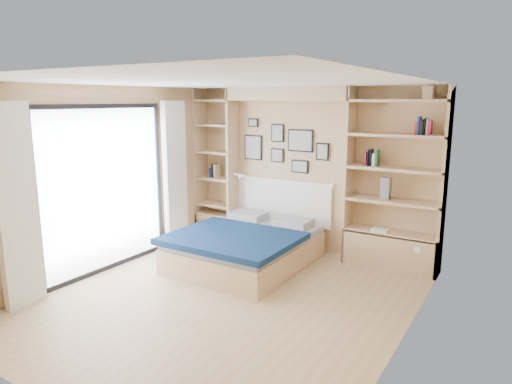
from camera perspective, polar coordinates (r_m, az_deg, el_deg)
The scene contains 8 objects.
ground at distance 5.53m, azimuth -3.79°, elevation -13.29°, with size 4.50×4.50×0.00m, color tan.
room_shell at distance 6.63m, azimuth 0.96°, elevation 0.71°, with size 4.50×4.50×4.50m.
bed at distance 6.56m, azimuth -1.19°, elevation -6.68°, with size 1.68×2.13×1.07m.
photo_gallery at distance 7.19m, azimuth 3.38°, elevation 5.78°, with size 1.48×0.02×0.82m.
reading_lamps at distance 6.99m, azimuth 3.56°, elevation 1.46°, with size 1.92×0.12×0.15m.
shelf_decor at distance 6.45m, azimuth 14.82°, elevation 5.53°, with size 3.54×0.23×2.03m.
deck at distance 8.04m, azimuth -25.40°, elevation -6.42°, with size 3.20×4.00×0.05m, color #736655.
deck_chair at distance 8.00m, azimuth -17.72°, elevation -3.18°, with size 0.48×0.78×0.77m.
Camera 1 is at (2.92, -4.09, 2.31)m, focal length 32.00 mm.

